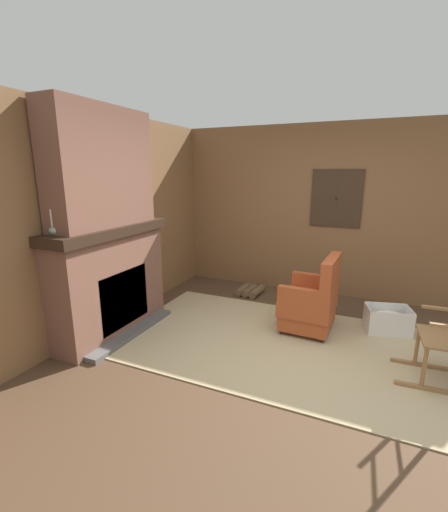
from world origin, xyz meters
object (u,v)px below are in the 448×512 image
at_px(storage_case, 122,217).
at_px(armchair, 312,303).
at_px(firewood_stack, 250,291).
at_px(oil_lamp_vase, 55,226).
at_px(laundry_basket, 388,320).

bearing_deg(storage_case, armchair, 17.46).
distance_m(firewood_stack, oil_lamp_vase, 3.08).
bearing_deg(storage_case, firewood_stack, 54.88).
bearing_deg(firewood_stack, armchair, -38.59).
relative_size(armchair, firewood_stack, 2.16).
relative_size(laundry_basket, storage_case, 2.21).
relative_size(firewood_stack, oil_lamp_vase, 1.72).
bearing_deg(oil_lamp_vase, armchair, 36.73).
distance_m(oil_lamp_vase, storage_case, 0.96).
distance_m(firewood_stack, laundry_basket, 2.05).
relative_size(armchair, oil_lamp_vase, 3.72).
bearing_deg(armchair, firewood_stack, -36.17).
bearing_deg(firewood_stack, oil_lamp_vase, -113.66).
xyz_separation_m(armchair, laundry_basket, (0.86, 0.30, -0.19)).
distance_m(armchair, firewood_stack, 1.45).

